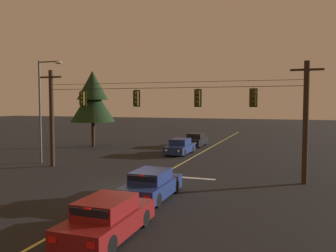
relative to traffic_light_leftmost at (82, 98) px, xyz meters
The scene contains 14 objects.
ground_plane 9.07m from the traffic_light_leftmost, 37.50° to the right, with size 180.00×180.00×0.00m, color black.
lane_centre_stripe 9.85m from the traffic_light_leftmost, 44.96° to the left, with size 0.14×60.00×0.01m, color #D1C64C.
stop_bar_paint 9.37m from the traffic_light_leftmost, ahead, with size 3.40×0.36×0.01m, color silver.
signal_span_assembly 6.17m from the traffic_light_leftmost, ahead, with size 19.07×0.32×7.01m.
traffic_light_leftmost is the anchor object (origin of this frame).
traffic_light_left_inner 4.12m from the traffic_light_leftmost, ahead, with size 0.48×0.41×1.22m.
traffic_light_centre 8.32m from the traffic_light_leftmost, ahead, with size 0.48×0.41×1.22m.
traffic_light_right_inner 11.73m from the traffic_light_leftmost, ahead, with size 0.48×0.41×1.22m.
car_waiting_near_lane 10.37m from the traffic_light_leftmost, 37.30° to the right, with size 1.80×4.33×1.39m.
car_oncoming_lead 11.00m from the traffic_light_leftmost, 64.39° to the left, with size 1.80×4.42×1.39m.
car_oncoming_trailing 16.52m from the traffic_light_leftmost, 74.63° to the left, with size 1.80×4.42×1.39m.
car_waiting_second_near 14.10m from the traffic_light_leftmost, 53.86° to the right, with size 1.80×4.33×1.39m.
street_lamp_corner 4.16m from the traffic_light_leftmost, 166.97° to the left, with size 2.11×0.30×7.87m.
tree_verge_near 12.85m from the traffic_light_leftmost, 117.95° to the left, with size 4.70×4.70×8.06m.
Camera 1 is at (7.76, -16.77, 4.61)m, focal length 37.63 mm.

